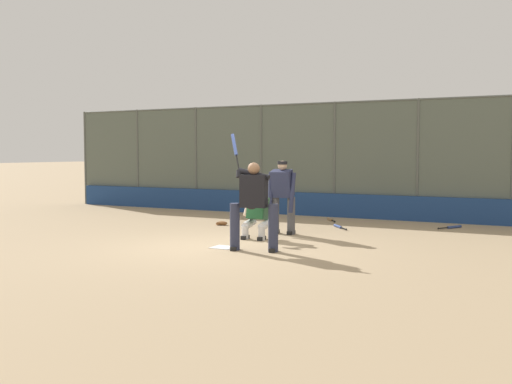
{
  "coord_description": "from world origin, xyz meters",
  "views": [
    {
      "loc": [
        -5.94,
        10.13,
        1.89
      ],
      "look_at": [
        -0.22,
        -1.0,
        1.05
      ],
      "focal_mm": 42.0,
      "sensor_mm": 36.0,
      "label": 1
    }
  ],
  "objects_px": {
    "spare_bat_third_base_side": "(331,219)",
    "umpire_home": "(282,195)",
    "batter_at_plate": "(253,203)",
    "spare_bat_by_padding": "(339,227)",
    "catcher_behind_plate": "(256,212)",
    "spare_bat_near_backstop": "(453,227)",
    "fielding_glove_on_dirt": "(222,223)"
  },
  "relations": [
    {
      "from": "spare_bat_third_base_side",
      "to": "umpire_home",
      "type": "bearing_deg",
      "value": 146.12
    },
    {
      "from": "umpire_home",
      "to": "spare_bat_by_padding",
      "type": "height_order",
      "value": "umpire_home"
    },
    {
      "from": "spare_bat_third_base_side",
      "to": "fielding_glove_on_dirt",
      "type": "distance_m",
      "value": 3.12
    },
    {
      "from": "catcher_behind_plate",
      "to": "spare_bat_near_backstop",
      "type": "distance_m",
      "value": 5.2
    },
    {
      "from": "spare_bat_near_backstop",
      "to": "spare_bat_by_padding",
      "type": "height_order",
      "value": "same"
    },
    {
      "from": "catcher_behind_plate",
      "to": "spare_bat_third_base_side",
      "type": "bearing_deg",
      "value": -95.59
    },
    {
      "from": "catcher_behind_plate",
      "to": "umpire_home",
      "type": "distance_m",
      "value": 1.0
    },
    {
      "from": "catcher_behind_plate",
      "to": "fielding_glove_on_dirt",
      "type": "bearing_deg",
      "value": -44.62
    },
    {
      "from": "catcher_behind_plate",
      "to": "spare_bat_third_base_side",
      "type": "relative_size",
      "value": 1.64
    },
    {
      "from": "catcher_behind_plate",
      "to": "batter_at_plate",
      "type": "bearing_deg",
      "value": 112.93
    },
    {
      "from": "spare_bat_near_backstop",
      "to": "spare_bat_third_base_side",
      "type": "distance_m",
      "value": 3.28
    },
    {
      "from": "umpire_home",
      "to": "fielding_glove_on_dirt",
      "type": "xyz_separation_m",
      "value": [
        2.09,
        -0.81,
        -0.86
      ]
    },
    {
      "from": "spare_bat_near_backstop",
      "to": "catcher_behind_plate",
      "type": "bearing_deg",
      "value": 168.07
    },
    {
      "from": "umpire_home",
      "to": "spare_bat_by_padding",
      "type": "relative_size",
      "value": 2.34
    },
    {
      "from": "batter_at_plate",
      "to": "spare_bat_near_backstop",
      "type": "xyz_separation_m",
      "value": [
        -2.83,
        -5.25,
        -0.89
      ]
    },
    {
      "from": "catcher_behind_plate",
      "to": "spare_bat_near_backstop",
      "type": "height_order",
      "value": "catcher_behind_plate"
    },
    {
      "from": "batter_at_plate",
      "to": "catcher_behind_plate",
      "type": "height_order",
      "value": "batter_at_plate"
    },
    {
      "from": "spare_bat_by_padding",
      "to": "spare_bat_third_base_side",
      "type": "relative_size",
      "value": 1.03
    },
    {
      "from": "batter_at_plate",
      "to": "spare_bat_third_base_side",
      "type": "relative_size",
      "value": 3.22
    },
    {
      "from": "catcher_behind_plate",
      "to": "fielding_glove_on_dirt",
      "type": "relative_size",
      "value": 3.96
    },
    {
      "from": "catcher_behind_plate",
      "to": "umpire_home",
      "type": "relative_size",
      "value": 0.68
    },
    {
      "from": "catcher_behind_plate",
      "to": "spare_bat_near_backstop",
      "type": "xyz_separation_m",
      "value": [
        -3.51,
        -3.79,
        -0.56
      ]
    },
    {
      "from": "fielding_glove_on_dirt",
      "to": "catcher_behind_plate",
      "type": "bearing_deg",
      "value": 137.54
    },
    {
      "from": "fielding_glove_on_dirt",
      "to": "spare_bat_by_padding",
      "type": "bearing_deg",
      "value": -163.4
    },
    {
      "from": "spare_bat_near_backstop",
      "to": "batter_at_plate",
      "type": "bearing_deg",
      "value": -177.45
    },
    {
      "from": "umpire_home",
      "to": "spare_bat_near_backstop",
      "type": "bearing_deg",
      "value": -141.18
    },
    {
      "from": "catcher_behind_plate",
      "to": "spare_bat_near_backstop",
      "type": "relative_size",
      "value": 1.56
    },
    {
      "from": "spare_bat_near_backstop",
      "to": "spare_bat_third_base_side",
      "type": "relative_size",
      "value": 1.05
    },
    {
      "from": "spare_bat_by_padding",
      "to": "catcher_behind_plate",
      "type": "bearing_deg",
      "value": 121.1
    },
    {
      "from": "batter_at_plate",
      "to": "catcher_behind_plate",
      "type": "bearing_deg",
      "value": -76.96
    },
    {
      "from": "fielding_glove_on_dirt",
      "to": "umpire_home",
      "type": "bearing_deg",
      "value": 158.94
    },
    {
      "from": "batter_at_plate",
      "to": "spare_bat_by_padding",
      "type": "xyz_separation_m",
      "value": [
        -0.29,
        -4.05,
        -0.89
      ]
    }
  ]
}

